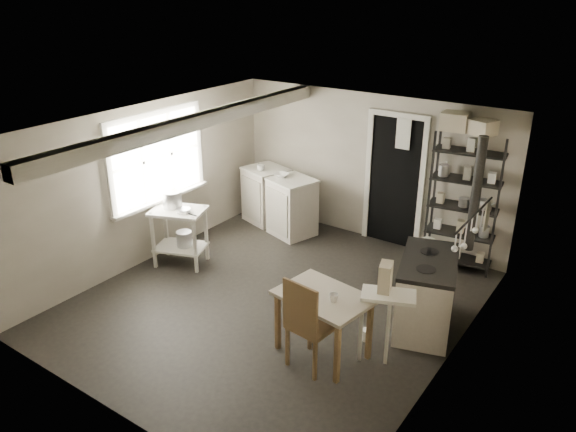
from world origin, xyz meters
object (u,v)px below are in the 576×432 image
Objects in this scene: prep_table at (180,238)px; chair at (313,326)px; work_table at (323,324)px; stove at (426,294)px; base_cabinets at (279,201)px; shelf_rack at (463,205)px; flour_sack at (428,251)px; stockpot at (172,201)px.

prep_table is 2.96m from chair.
work_table is 0.92× the size of chair.
stove reaches higher than prep_table.
chair reaches higher than base_cabinets.
work_table is (-0.51, -2.87, -0.57)m from shelf_rack.
flour_sack is (0.16, 2.83, -0.24)m from chair.
chair is at bearing -87.75° from work_table.
stockpot reaches higher than chair.
stove is 1.57m from flour_sack.
prep_table is at bearing 171.35° from stove.
shelf_rack is 2.97m from work_table.
stockpot is at bearing 169.41° from chair.
base_cabinets is at bearing 133.61° from work_table.
shelf_rack reaches higher than stockpot.
base_cabinets reaches higher than prep_table.
shelf_rack reaches higher than flour_sack.
shelf_rack is at bearing 79.89° from work_table.
stove is (3.66, 0.47, -0.50)m from stockpot.
stove reaches higher than work_table.
work_table is at bearing -93.70° from flour_sack.
flour_sack is at bearing 86.30° from work_table.
stockpot reaches higher than work_table.
flour_sack is (3.12, 1.92, -0.70)m from stockpot.
prep_table is 0.43× the size of shelf_rack.
chair reaches higher than stove.
stockpot is 0.29× the size of work_table.
stove reaches higher than flour_sack.
stockpot is 3.72m from stove.
stove is at bearing -91.43° from shelf_rack.
stove is 2.42× the size of flour_sack.
flour_sack is (-0.55, 1.45, -0.20)m from stove.
flour_sack is at bearing 93.89° from stove.
work_table is 0.25m from chair.
base_cabinets is at bearing 77.95° from prep_table.
stockpot is at bearing 166.87° from work_table.
shelf_rack is at bearing 33.65° from prep_table.
flour_sack is (2.99, 1.95, -0.16)m from prep_table.
shelf_rack is (3.33, 2.22, 0.55)m from prep_table.
chair reaches higher than prep_table.
base_cabinets is at bearing 178.49° from shelf_rack.
stockpot is 0.20× the size of base_cabinets.
shelf_rack is at bearing 80.01° from stove.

